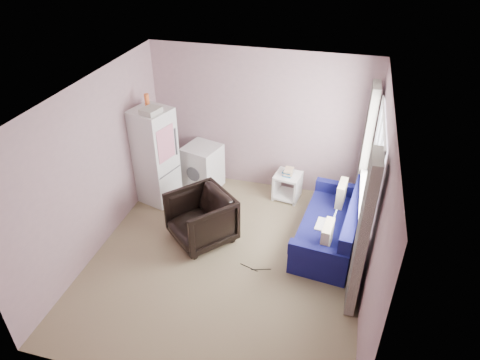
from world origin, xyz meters
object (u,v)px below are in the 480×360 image
at_px(side_table, 287,184).
at_px(sofa, 333,228).
at_px(armchair, 201,216).
at_px(fridge, 155,156).
at_px(washing_machine, 203,166).

height_order(side_table, sofa, sofa).
distance_m(armchair, fridge, 1.44).
distance_m(armchair, side_table, 1.81).
distance_m(side_table, sofa, 1.35).
height_order(armchair, washing_machine, armchair).
distance_m(fridge, sofa, 3.11).
bearing_deg(sofa, fridge, 177.90).
relative_size(washing_machine, side_table, 1.40).
bearing_deg(armchair, sofa, 53.09).
xyz_separation_m(washing_machine, side_table, (1.54, 0.04, -0.15)).
bearing_deg(side_table, armchair, -126.71).
bearing_deg(sofa, washing_machine, 163.83).
distance_m(armchair, washing_machine, 1.48).
distance_m(washing_machine, side_table, 1.55).
height_order(fridge, washing_machine, fridge).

